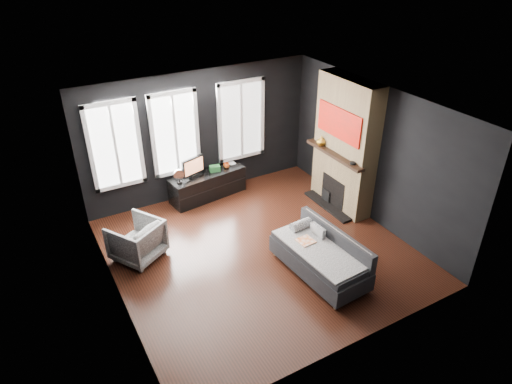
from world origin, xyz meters
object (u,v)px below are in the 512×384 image
armchair (136,238)px  mug (226,165)px  book (228,160)px  monitor (193,166)px  sofa (319,255)px  media_console (208,185)px  mantel_vase (321,141)px

armchair → mug: 2.78m
armchair → book: 2.97m
monitor → mug: monitor is taller
sofa → media_console: sofa is taller
armchair → mantel_vase: 4.11m
monitor → mantel_vase: (2.36, -1.17, 0.51)m
monitor → mantel_vase: bearing=-44.4°
armchair → book: armchair is taller
mug → book: bearing=51.5°
sofa → book: 3.44m
sofa → armchair: 3.16m
sofa → media_console: bearing=96.0°
sofa → mantel_vase: 2.72m
media_console → book: bearing=8.1°
book → mantel_vase: size_ratio=1.00×
mug → book: (0.12, 0.15, 0.03)m
mug → mantel_vase: (1.58, -1.21, 0.69)m
monitor → book: monitor is taller
media_console → monitor: bearing=176.5°
mug → media_console: bearing=-177.9°
armchair → monitor: (1.64, 1.32, 0.42)m
media_console → mug: bearing=-5.7°
mug → monitor: bearing=-177.1°
armchair → monitor: size_ratio=1.41×
mantel_vase → monitor: bearing=153.7°
sofa → armchair: size_ratio=2.23×
sofa → mantel_vase: (1.49, 2.07, 0.94)m
media_console → monitor: 0.62m
sofa → media_console: size_ratio=1.07×
media_console → mug: 0.59m
mug → book: book is taller
mug → mantel_vase: size_ratio=0.67×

